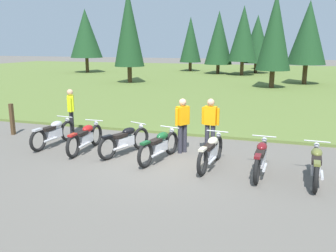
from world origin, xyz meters
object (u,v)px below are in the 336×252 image
(motorcycle_british_green, at_px, (159,146))
(motorcycle_olive, at_px, (316,164))
(trail_marker_post, at_px, (12,119))
(motorcycle_silver, at_px, (54,133))
(rider_checking_bike, at_px, (210,122))
(rider_with_back_turned, at_px, (71,109))
(motorcycle_red, at_px, (85,137))
(motorcycle_maroon, at_px, (261,158))
(motorcycle_black, at_px, (125,140))
(rider_near_row_end, at_px, (183,122))
(motorcycle_cream, at_px, (211,151))

(motorcycle_british_green, bearing_deg, motorcycle_olive, -5.40)
(trail_marker_post, bearing_deg, motorcycle_silver, -19.11)
(rider_checking_bike, distance_m, rider_with_back_turned, 5.30)
(motorcycle_red, relative_size, rider_with_back_turned, 1.26)
(motorcycle_maroon, distance_m, motorcycle_olive, 1.30)
(motorcycle_black, xyz_separation_m, rider_near_row_end, (1.60, 0.69, 0.51))
(motorcycle_silver, bearing_deg, rider_with_back_turned, 100.08)
(rider_near_row_end, bearing_deg, motorcycle_british_green, -113.73)
(motorcycle_maroon, relative_size, motorcycle_olive, 1.00)
(motorcycle_olive, xyz_separation_m, rider_checking_bike, (-2.90, 1.58, 0.51))
(motorcycle_maroon, xyz_separation_m, rider_near_row_end, (-2.40, 1.21, 0.51))
(motorcycle_black, relative_size, trail_marker_post, 1.74)
(motorcycle_red, bearing_deg, motorcycle_olive, -4.79)
(motorcycle_black, bearing_deg, motorcycle_olive, -6.92)
(motorcycle_british_green, distance_m, rider_with_back_turned, 4.48)
(motorcycle_cream, bearing_deg, trail_marker_post, 170.37)
(motorcycle_olive, xyz_separation_m, rider_near_row_end, (-3.70, 1.33, 0.51))
(motorcycle_red, relative_size, motorcycle_cream, 1.00)
(motorcycle_red, distance_m, rider_near_row_end, 3.04)
(motorcycle_red, bearing_deg, motorcycle_british_green, -3.78)
(motorcycle_maroon, relative_size, rider_checking_bike, 1.26)
(motorcycle_cream, height_order, rider_checking_bike, rider_checking_bike)
(motorcycle_silver, xyz_separation_m, rider_with_back_turned, (-0.26, 1.48, 0.51))
(motorcycle_silver, distance_m, rider_with_back_turned, 1.59)
(motorcycle_cream, bearing_deg, motorcycle_silver, 174.74)
(motorcycle_silver, xyz_separation_m, motorcycle_british_green, (3.78, -0.39, 0.00))
(motorcycle_black, xyz_separation_m, trail_marker_post, (-4.91, 0.94, 0.14))
(motorcycle_black, xyz_separation_m, motorcycle_british_green, (1.18, -0.25, 0.00))
(motorcycle_silver, distance_m, motorcycle_british_green, 3.80)
(motorcycle_silver, xyz_separation_m, rider_checking_bike, (4.99, 0.80, 0.51))
(trail_marker_post, bearing_deg, motorcycle_black, -10.80)
(motorcycle_british_green, xyz_separation_m, motorcycle_maroon, (2.82, -0.26, 0.00))
(motorcycle_cream, xyz_separation_m, rider_near_row_end, (-1.09, 1.04, 0.51))
(motorcycle_olive, bearing_deg, rider_checking_bike, 151.46)
(motorcycle_black, distance_m, rider_with_back_turned, 3.32)
(motorcycle_black, bearing_deg, rider_checking_bike, 21.29)
(motorcycle_british_green, bearing_deg, rider_with_back_turned, 155.17)
(rider_with_back_turned, bearing_deg, rider_checking_bike, -7.38)
(motorcycle_maroon, relative_size, rider_with_back_turned, 1.26)
(motorcycle_maroon, xyz_separation_m, trail_marker_post, (-8.91, 1.45, 0.14))
(rider_with_back_turned, bearing_deg, motorcycle_silver, -79.92)
(motorcycle_silver, relative_size, rider_checking_bike, 1.26)
(rider_with_back_turned, bearing_deg, motorcycle_maroon, -17.27)
(motorcycle_cream, height_order, motorcycle_olive, same)
(rider_with_back_turned, xyz_separation_m, trail_marker_post, (-2.06, -0.68, -0.37))
(motorcycle_maroon, xyz_separation_m, rider_checking_bike, (-1.60, 1.45, 0.51))
(rider_with_back_turned, xyz_separation_m, rider_near_row_end, (4.45, -0.93, 0.00))
(motorcycle_cream, xyz_separation_m, trail_marker_post, (-7.60, 1.29, 0.14))
(rider_with_back_turned, bearing_deg, rider_near_row_end, -11.73)
(motorcycle_black, relative_size, motorcycle_british_green, 0.97)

